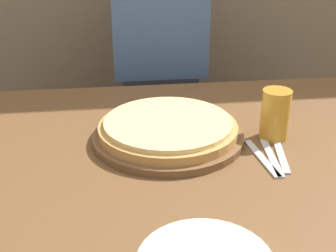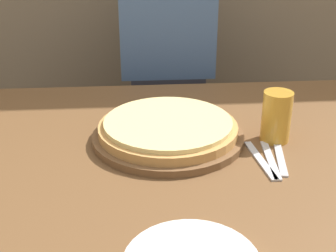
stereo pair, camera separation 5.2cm
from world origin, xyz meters
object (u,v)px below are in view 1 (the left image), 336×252
object	(u,v)px
diner_person	(159,87)
fork	(262,158)
spoon	(281,157)
dinner_knife	(272,157)
pizza_on_board	(168,131)
beer_glass	(275,112)

from	to	relation	value
diner_person	fork	bearing A→B (deg)	-77.28
fork	spoon	xyz separation A→B (m)	(0.05, -0.00, 0.00)
dinner_knife	pizza_on_board	bearing A→B (deg)	151.23
fork	beer_glass	bearing A→B (deg)	59.27
fork	spoon	size ratio (longest dim) A/B	1.18
fork	dinner_knife	size ratio (longest dim) A/B	1.00
fork	diner_person	bearing A→B (deg)	102.72
beer_glass	diner_person	bearing A→B (deg)	110.02
fork	spoon	world-z (taller)	same
pizza_on_board	beer_glass	distance (m)	0.28
spoon	fork	bearing A→B (deg)	180.00
pizza_on_board	dinner_knife	distance (m)	0.27
diner_person	spoon	bearing A→B (deg)	-73.74
pizza_on_board	spoon	bearing A→B (deg)	-26.43
pizza_on_board	fork	distance (m)	0.25
beer_glass	fork	bearing A→B (deg)	-120.73
dinner_knife	fork	bearing A→B (deg)	180.00
dinner_knife	diner_person	xyz separation A→B (m)	(-0.20, 0.76, -0.09)
fork	pizza_on_board	bearing A→B (deg)	148.49
fork	dinner_knife	bearing A→B (deg)	0.00
pizza_on_board	fork	bearing A→B (deg)	-31.51
diner_person	dinner_knife	bearing A→B (deg)	-75.50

